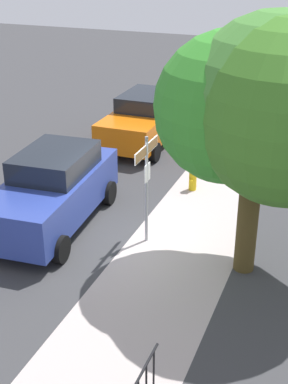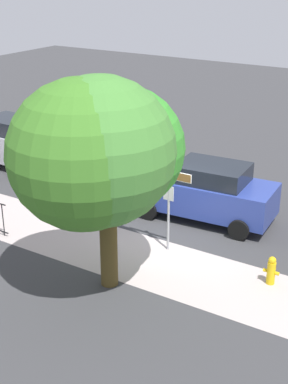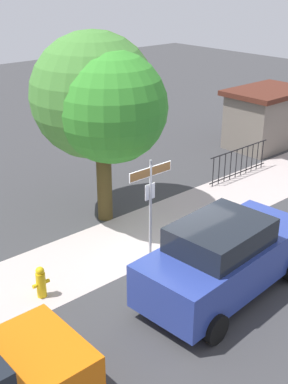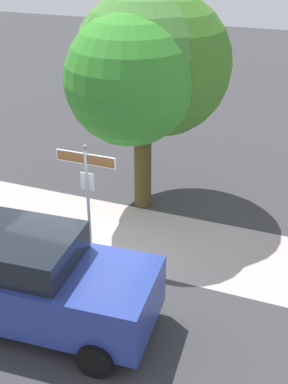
# 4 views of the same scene
# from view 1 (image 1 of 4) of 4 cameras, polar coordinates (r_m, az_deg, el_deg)

# --- Properties ---
(ground_plane) EXTENTS (60.00, 60.00, 0.00)m
(ground_plane) POSITION_cam_1_polar(r_m,az_deg,el_deg) (12.92, -1.73, -5.22)
(ground_plane) COLOR #38383A
(sidewalk_strip) EXTENTS (24.00, 2.60, 0.00)m
(sidewalk_strip) POSITION_cam_1_polar(r_m,az_deg,el_deg) (10.96, 0.52, -11.40)
(sidewalk_strip) COLOR #B2A4A0
(sidewalk_strip) RESTS_ON ground_plane
(street_sign) EXTENTS (1.37, 0.07, 2.62)m
(street_sign) POSITION_cam_1_polar(r_m,az_deg,el_deg) (12.13, 0.27, 2.34)
(street_sign) COLOR #9EA0A5
(street_sign) RESTS_ON ground_plane
(shade_tree) EXTENTS (3.80, 4.45, 5.46)m
(shade_tree) POSITION_cam_1_polar(r_m,az_deg,el_deg) (10.55, 13.05, 8.58)
(shade_tree) COLOR #4A3C1C
(shade_tree) RESTS_ON ground_plane
(car_orange) EXTENTS (4.57, 2.09, 1.72)m
(car_orange) POSITION_cam_1_polar(r_m,az_deg,el_deg) (18.92, 0.17, 7.81)
(car_orange) COLOR #DA640D
(car_orange) RESTS_ON ground_plane
(car_blue) EXTENTS (4.63, 2.28, 1.89)m
(car_blue) POSITION_cam_1_polar(r_m,az_deg,el_deg) (13.44, -9.61, 0.26)
(car_blue) COLOR #2A3C91
(car_blue) RESTS_ON ground_plane
(fire_hydrant) EXTENTS (0.42, 0.22, 0.78)m
(fire_hydrant) POSITION_cam_1_polar(r_m,az_deg,el_deg) (15.41, 5.20, 1.55)
(fire_hydrant) COLOR yellow
(fire_hydrant) RESTS_ON ground_plane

